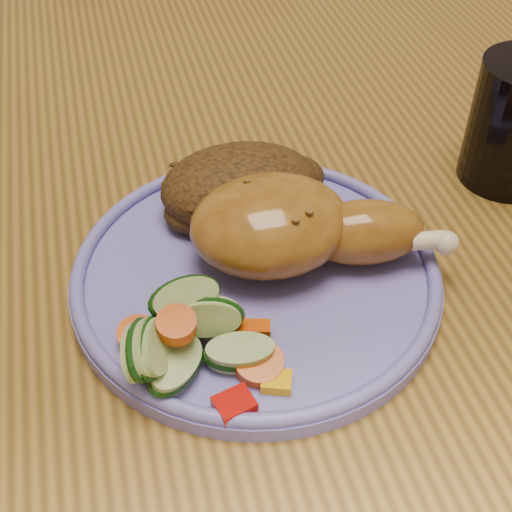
# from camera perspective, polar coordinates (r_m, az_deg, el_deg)

# --- Properties ---
(dining_table) EXTENTS (0.90, 1.40, 0.75)m
(dining_table) POSITION_cam_1_polar(r_m,az_deg,el_deg) (0.66, 3.73, 0.15)
(dining_table) COLOR brown
(dining_table) RESTS_ON ground
(chair_far) EXTENTS (0.42, 0.42, 0.91)m
(chair_far) POSITION_cam_1_polar(r_m,az_deg,el_deg) (1.26, -5.20, 13.61)
(chair_far) COLOR #4C2D16
(chair_far) RESTS_ON ground
(plate) EXTENTS (0.26, 0.26, 0.01)m
(plate) POSITION_cam_1_polar(r_m,az_deg,el_deg) (0.51, -0.00, -1.71)
(plate) COLOR #6560B9
(plate) RESTS_ON dining_table
(plate_rim) EXTENTS (0.26, 0.26, 0.01)m
(plate_rim) POSITION_cam_1_polar(r_m,az_deg,el_deg) (0.50, -0.00, -0.82)
(plate_rim) COLOR #6560B9
(plate_rim) RESTS_ON plate
(chicken_leg) EXTENTS (0.18, 0.10, 0.06)m
(chicken_leg) POSITION_cam_1_polar(r_m,az_deg,el_deg) (0.50, 2.98, 2.37)
(chicken_leg) COLOR #8F5D1D
(chicken_leg) RESTS_ON plate
(rice_pilaf) EXTENTS (0.13, 0.09, 0.05)m
(rice_pilaf) POSITION_cam_1_polar(r_m,az_deg,el_deg) (0.55, -1.05, 5.56)
(rice_pilaf) COLOR #442A11
(rice_pilaf) RESTS_ON plate
(vegetable_pile) EXTENTS (0.11, 0.10, 0.05)m
(vegetable_pile) POSITION_cam_1_polar(r_m,az_deg,el_deg) (0.44, -5.60, -6.69)
(vegetable_pile) COLOR #A50A05
(vegetable_pile) RESTS_ON plate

